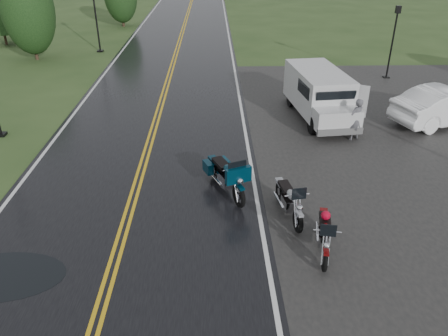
{
  "coord_description": "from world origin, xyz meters",
  "views": [
    {
      "loc": [
        2.5,
        -9.53,
        7.19
      ],
      "look_at": [
        2.8,
        2.0,
        1.0
      ],
      "focal_mm": 35.0,
      "sensor_mm": 36.0,
      "label": 1
    }
  ],
  "objects_px": {
    "motorcycle_red": "(326,251)",
    "lamp_post_far_right": "(392,43)",
    "person_at_van": "(356,120)",
    "lamp_post_far_left": "(96,16)",
    "motorcycle_silver": "(299,213)",
    "van_white": "(315,110)",
    "motorcycle_teal": "(239,187)",
    "sedan_white": "(447,106)"
  },
  "relations": [
    {
      "from": "motorcycle_red",
      "to": "lamp_post_far_right",
      "type": "relative_size",
      "value": 0.53
    },
    {
      "from": "person_at_van",
      "to": "lamp_post_far_left",
      "type": "relative_size",
      "value": 0.35
    },
    {
      "from": "motorcycle_silver",
      "to": "lamp_post_far_left",
      "type": "relative_size",
      "value": 0.46
    },
    {
      "from": "motorcycle_red",
      "to": "van_white",
      "type": "xyz_separation_m",
      "value": [
        1.4,
        8.16,
        0.43
      ]
    },
    {
      "from": "lamp_post_far_left",
      "to": "lamp_post_far_right",
      "type": "height_order",
      "value": "lamp_post_far_left"
    },
    {
      "from": "motorcycle_red",
      "to": "van_white",
      "type": "relative_size",
      "value": 0.39
    },
    {
      "from": "motorcycle_red",
      "to": "motorcycle_teal",
      "type": "bearing_deg",
      "value": 135.12
    },
    {
      "from": "motorcycle_teal",
      "to": "lamp_post_far_right",
      "type": "distance_m",
      "value": 15.97
    },
    {
      "from": "van_white",
      "to": "motorcycle_silver",
      "type": "bearing_deg",
      "value": -111.52
    },
    {
      "from": "lamp_post_far_left",
      "to": "motorcycle_red",
      "type": "bearing_deg",
      "value": -65.3
    },
    {
      "from": "lamp_post_far_left",
      "to": "lamp_post_far_right",
      "type": "relative_size",
      "value": 1.21
    },
    {
      "from": "motorcycle_silver",
      "to": "lamp_post_far_left",
      "type": "xyz_separation_m",
      "value": [
        -10.02,
        21.07,
        1.74
      ]
    },
    {
      "from": "van_white",
      "to": "lamp_post_far_left",
      "type": "xyz_separation_m",
      "value": [
        -11.8,
        14.45,
        1.34
      ]
    },
    {
      "from": "motorcycle_red",
      "to": "lamp_post_far_right",
      "type": "height_order",
      "value": "lamp_post_far_right"
    },
    {
      "from": "motorcycle_silver",
      "to": "van_white",
      "type": "xyz_separation_m",
      "value": [
        1.77,
        6.62,
        0.4
      ]
    },
    {
      "from": "motorcycle_teal",
      "to": "lamp_post_far_right",
      "type": "height_order",
      "value": "lamp_post_far_right"
    },
    {
      "from": "van_white",
      "to": "sedan_white",
      "type": "height_order",
      "value": "van_white"
    },
    {
      "from": "sedan_white",
      "to": "lamp_post_far_right",
      "type": "xyz_separation_m",
      "value": [
        -0.06,
        6.74,
        1.17
      ]
    },
    {
      "from": "motorcycle_silver",
      "to": "lamp_post_far_right",
      "type": "bearing_deg",
      "value": 53.16
    },
    {
      "from": "person_at_van",
      "to": "sedan_white",
      "type": "relative_size",
      "value": 0.35
    },
    {
      "from": "motorcycle_silver",
      "to": "sedan_white",
      "type": "relative_size",
      "value": 0.45
    },
    {
      "from": "motorcycle_teal",
      "to": "lamp_post_far_right",
      "type": "bearing_deg",
      "value": 32.8
    },
    {
      "from": "motorcycle_red",
      "to": "lamp_post_far_right",
      "type": "bearing_deg",
      "value": 76.68
    },
    {
      "from": "lamp_post_far_right",
      "to": "person_at_van",
      "type": "bearing_deg",
      "value": -117.32
    },
    {
      "from": "motorcycle_silver",
      "to": "motorcycle_red",
      "type": "bearing_deg",
      "value": -85.29
    },
    {
      "from": "motorcycle_red",
      "to": "sedan_white",
      "type": "height_order",
      "value": "sedan_white"
    },
    {
      "from": "motorcycle_teal",
      "to": "motorcycle_silver",
      "type": "relative_size",
      "value": 1.13
    },
    {
      "from": "motorcycle_teal",
      "to": "sedan_white",
      "type": "height_order",
      "value": "sedan_white"
    },
    {
      "from": "motorcycle_red",
      "to": "van_white",
      "type": "height_order",
      "value": "van_white"
    },
    {
      "from": "person_at_van",
      "to": "lamp_post_far_right",
      "type": "xyz_separation_m",
      "value": [
        4.28,
        8.29,
        1.13
      ]
    },
    {
      "from": "motorcycle_red",
      "to": "motorcycle_silver",
      "type": "height_order",
      "value": "motorcycle_silver"
    },
    {
      "from": "motorcycle_red",
      "to": "person_at_van",
      "type": "height_order",
      "value": "person_at_van"
    },
    {
      "from": "person_at_van",
      "to": "sedan_white",
      "type": "xyz_separation_m",
      "value": [
        4.34,
        1.55,
        -0.04
      ]
    },
    {
      "from": "person_at_van",
      "to": "lamp_post_far_right",
      "type": "height_order",
      "value": "lamp_post_far_right"
    },
    {
      "from": "sedan_white",
      "to": "lamp_post_far_left",
      "type": "height_order",
      "value": "lamp_post_far_left"
    },
    {
      "from": "motorcycle_silver",
      "to": "sedan_white",
      "type": "height_order",
      "value": "sedan_white"
    },
    {
      "from": "motorcycle_teal",
      "to": "sedan_white",
      "type": "distance_m",
      "value": 11.13
    },
    {
      "from": "motorcycle_silver",
      "to": "lamp_post_far_right",
      "type": "relative_size",
      "value": 0.55
    },
    {
      "from": "person_at_van",
      "to": "lamp_post_far_right",
      "type": "distance_m",
      "value": 9.4
    },
    {
      "from": "sedan_white",
      "to": "van_white",
      "type": "bearing_deg",
      "value": 80.82
    },
    {
      "from": "motorcycle_teal",
      "to": "person_at_van",
      "type": "bearing_deg",
      "value": 22.48
    },
    {
      "from": "person_at_van",
      "to": "lamp_post_far_left",
      "type": "bearing_deg",
      "value": -78.22
    }
  ]
}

